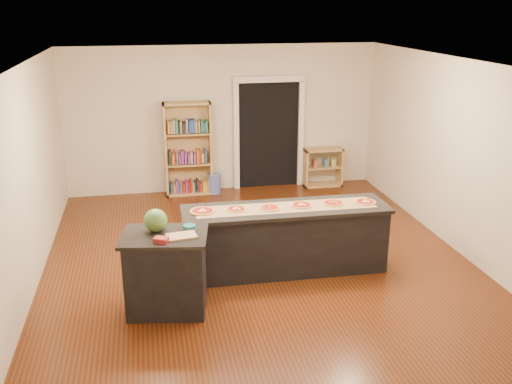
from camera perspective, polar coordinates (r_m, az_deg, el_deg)
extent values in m
cube|color=beige|center=(7.74, 0.29, 2.35)|extent=(6.00, 7.00, 2.80)
cube|color=#4F240D|center=(8.24, 0.27, -7.03)|extent=(6.00, 7.00, 0.01)
cube|color=white|center=(7.47, 0.30, 12.69)|extent=(6.00, 7.00, 0.01)
cube|color=black|center=(11.31, 1.25, 5.72)|extent=(1.20, 0.02, 2.10)
cube|color=silver|center=(11.15, -1.98, 5.52)|extent=(0.10, 0.08, 2.10)
cube|color=silver|center=(11.42, 4.50, 5.79)|extent=(0.10, 0.08, 2.10)
cube|color=silver|center=(11.07, 1.34, 11.23)|extent=(1.40, 0.08, 0.12)
cube|color=black|center=(7.85, 2.95, -4.89)|extent=(2.73, 0.68, 0.88)
cube|color=black|center=(7.68, 3.01, -1.73)|extent=(2.81, 0.76, 0.05)
cube|color=black|center=(6.94, -8.95, -8.13)|extent=(0.91, 0.64, 0.94)
cube|color=black|center=(6.74, -9.16, -4.40)|extent=(0.99, 0.73, 0.04)
cube|color=tan|center=(10.93, -6.81, 4.29)|extent=(0.89, 0.32, 1.78)
cube|color=tan|center=(11.56, 6.67, 2.49)|extent=(0.77, 0.33, 0.77)
cylinder|color=#5266B6|center=(11.12, -4.20, 0.88)|extent=(0.27, 0.27, 0.39)
cube|color=#946F4C|center=(7.68, 3.01, -1.53)|extent=(2.44, 0.48, 0.00)
sphere|color=#144214|center=(6.79, -10.01, -2.81)|extent=(0.27, 0.27, 0.27)
cube|color=tan|center=(6.63, -7.46, -4.39)|extent=(0.37, 0.27, 0.02)
cube|color=maroon|center=(6.52, -9.46, -4.74)|extent=(0.19, 0.17, 0.06)
cylinder|color=#195966|center=(6.82, -6.69, -3.53)|extent=(0.15, 0.15, 0.06)
cylinder|color=#DDAE55|center=(7.53, -5.37, -1.91)|extent=(0.32, 0.32, 0.02)
cylinder|color=#A5190C|center=(7.53, -5.37, -1.85)|extent=(0.27, 0.27, 0.00)
cylinder|color=#DDAE55|center=(7.57, -1.99, -1.72)|extent=(0.29, 0.29, 0.02)
cylinder|color=#A5190C|center=(7.57, -1.99, -1.66)|extent=(0.24, 0.24, 0.00)
cylinder|color=#DDAE55|center=(7.62, 1.38, -1.59)|extent=(0.26, 0.26, 0.02)
cylinder|color=#A5190C|center=(7.62, 1.38, -1.52)|extent=(0.22, 0.22, 0.00)
cylinder|color=#DDAE55|center=(7.74, 4.59, -1.31)|extent=(0.29, 0.29, 0.02)
cylinder|color=#A5190C|center=(7.74, 4.59, -1.25)|extent=(0.24, 0.24, 0.00)
cylinder|color=#DDAE55|center=(7.87, 7.74, -1.10)|extent=(0.29, 0.29, 0.02)
cylinder|color=#A5190C|center=(7.86, 7.74, -1.04)|extent=(0.24, 0.24, 0.00)
cylinder|color=#DDAE55|center=(7.98, 10.89, -0.98)|extent=(0.30, 0.30, 0.02)
cylinder|color=#A5190C|center=(7.98, 10.89, -0.92)|extent=(0.24, 0.24, 0.00)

